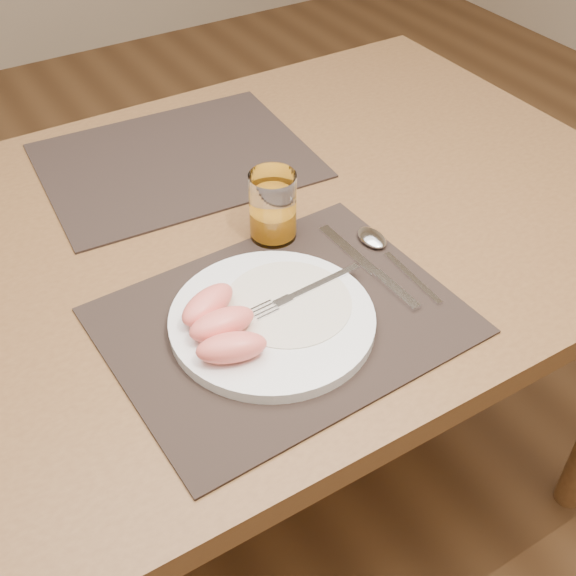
{
  "coord_description": "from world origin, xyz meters",
  "views": [
    {
      "loc": [
        -0.38,
        -0.81,
        1.42
      ],
      "look_at": [
        0.0,
        -0.19,
        0.77
      ],
      "focal_mm": 45.0,
      "sensor_mm": 36.0,
      "label": 1
    }
  ],
  "objects_px": {
    "fork": "(298,294)",
    "juice_glass": "(273,210)",
    "placemat_far": "(176,160)",
    "plate": "(272,320)",
    "spoon": "(378,243)",
    "placemat_near": "(283,321)",
    "knife": "(375,273)",
    "table": "(228,271)"
  },
  "relations": [
    {
      "from": "placemat_far",
      "to": "plate",
      "type": "bearing_deg",
      "value": -98.34
    },
    {
      "from": "plate",
      "to": "juice_glass",
      "type": "height_order",
      "value": "juice_glass"
    },
    {
      "from": "fork",
      "to": "spoon",
      "type": "relative_size",
      "value": 0.92
    },
    {
      "from": "placemat_near",
      "to": "fork",
      "type": "bearing_deg",
      "value": 24.67
    },
    {
      "from": "plate",
      "to": "spoon",
      "type": "bearing_deg",
      "value": 15.76
    },
    {
      "from": "table",
      "to": "spoon",
      "type": "height_order",
      "value": "spoon"
    },
    {
      "from": "spoon",
      "to": "table",
      "type": "bearing_deg",
      "value": 137.17
    },
    {
      "from": "plate",
      "to": "spoon",
      "type": "relative_size",
      "value": 1.41
    },
    {
      "from": "knife",
      "to": "placemat_near",
      "type": "bearing_deg",
      "value": -175.97
    },
    {
      "from": "placemat_far",
      "to": "fork",
      "type": "relative_size",
      "value": 2.57
    },
    {
      "from": "placemat_near",
      "to": "placemat_far",
      "type": "height_order",
      "value": "same"
    },
    {
      "from": "fork",
      "to": "knife",
      "type": "height_order",
      "value": "fork"
    },
    {
      "from": "fork",
      "to": "knife",
      "type": "relative_size",
      "value": 0.8
    },
    {
      "from": "fork",
      "to": "knife",
      "type": "xyz_separation_m",
      "value": [
        0.13,
        -0.0,
        -0.02
      ]
    },
    {
      "from": "table",
      "to": "placemat_near",
      "type": "height_order",
      "value": "placemat_near"
    },
    {
      "from": "placemat_far",
      "to": "juice_glass",
      "type": "relative_size",
      "value": 4.24
    },
    {
      "from": "placemat_near",
      "to": "juice_glass",
      "type": "xyz_separation_m",
      "value": [
        0.08,
        0.17,
        0.05
      ]
    },
    {
      "from": "knife",
      "to": "juice_glass",
      "type": "xyz_separation_m",
      "value": [
        -0.08,
        0.15,
        0.04
      ]
    },
    {
      "from": "placemat_far",
      "to": "knife",
      "type": "bearing_deg",
      "value": -75.35
    },
    {
      "from": "fork",
      "to": "spoon",
      "type": "bearing_deg",
      "value": 15.18
    },
    {
      "from": "fork",
      "to": "placemat_near",
      "type": "bearing_deg",
      "value": -155.33
    },
    {
      "from": "juice_glass",
      "to": "placemat_near",
      "type": "bearing_deg",
      "value": -116.66
    },
    {
      "from": "plate",
      "to": "knife",
      "type": "height_order",
      "value": "plate"
    },
    {
      "from": "juice_glass",
      "to": "table",
      "type": "bearing_deg",
      "value": 134.66
    },
    {
      "from": "placemat_far",
      "to": "plate",
      "type": "height_order",
      "value": "plate"
    },
    {
      "from": "plate",
      "to": "knife",
      "type": "distance_m",
      "value": 0.18
    },
    {
      "from": "placemat_far",
      "to": "spoon",
      "type": "bearing_deg",
      "value": -68.05
    },
    {
      "from": "plate",
      "to": "fork",
      "type": "xyz_separation_m",
      "value": [
        0.05,
        0.02,
        0.01
      ]
    },
    {
      "from": "table",
      "to": "plate",
      "type": "height_order",
      "value": "plate"
    },
    {
      "from": "knife",
      "to": "table",
      "type": "bearing_deg",
      "value": 122.12
    },
    {
      "from": "placemat_near",
      "to": "plate",
      "type": "height_order",
      "value": "plate"
    },
    {
      "from": "placemat_far",
      "to": "spoon",
      "type": "distance_m",
      "value": 0.41
    },
    {
      "from": "table",
      "to": "fork",
      "type": "bearing_deg",
      "value": -89.0
    },
    {
      "from": "plate",
      "to": "fork",
      "type": "height_order",
      "value": "fork"
    },
    {
      "from": "knife",
      "to": "fork",
      "type": "bearing_deg",
      "value": 178.33
    },
    {
      "from": "table",
      "to": "placemat_near",
      "type": "xyz_separation_m",
      "value": [
        -0.03,
        -0.22,
        0.09
      ]
    },
    {
      "from": "knife",
      "to": "spoon",
      "type": "bearing_deg",
      "value": 50.42
    },
    {
      "from": "knife",
      "to": "spoon",
      "type": "height_order",
      "value": "spoon"
    },
    {
      "from": "fork",
      "to": "placemat_far",
      "type": "bearing_deg",
      "value": 87.92
    },
    {
      "from": "placemat_far",
      "to": "spoon",
      "type": "height_order",
      "value": "spoon"
    },
    {
      "from": "juice_glass",
      "to": "fork",
      "type": "bearing_deg",
      "value": -108.52
    },
    {
      "from": "fork",
      "to": "juice_glass",
      "type": "xyz_separation_m",
      "value": [
        0.05,
        0.15,
        0.03
      ]
    }
  ]
}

